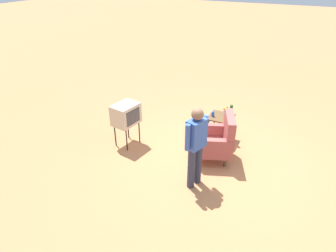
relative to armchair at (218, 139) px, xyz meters
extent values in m
plane|color=#C17A4C|center=(0.14, -0.03, -0.50)|extent=(60.00, 60.00, 0.00)
cylinder|color=brown|center=(-0.11, -0.44, -0.39)|extent=(0.05, 0.05, 0.22)
cylinder|color=brown|center=(0.38, -0.24, -0.39)|extent=(0.05, 0.05, 0.22)
cylinder|color=brown|center=(-0.31, 0.06, -0.39)|extent=(0.05, 0.05, 0.22)
cylinder|color=brown|center=(0.19, 0.25, -0.39)|extent=(0.05, 0.05, 0.22)
cube|color=#9E4C47|center=(0.04, -0.09, -0.18)|extent=(0.99, 0.99, 0.20)
cube|color=#9E4C47|center=(-0.08, 0.20, 0.24)|extent=(0.77, 0.43, 0.64)
cube|color=#9E4C47|center=(-0.26, -0.21, 0.05)|extent=(0.38, 0.69, 0.26)
cube|color=#9E4C47|center=(0.33, 0.02, 0.05)|extent=(0.38, 0.69, 0.26)
cylinder|color=black|center=(-1.05, -0.41, -0.20)|extent=(0.04, 0.04, 0.59)
cylinder|color=black|center=(-0.60, -0.41, -0.20)|extent=(0.04, 0.04, 0.59)
cylinder|color=black|center=(-1.05, 0.04, -0.20)|extent=(0.04, 0.04, 0.59)
cylinder|color=black|center=(-0.60, 0.04, -0.20)|extent=(0.04, 0.04, 0.59)
cube|color=brown|center=(-0.82, -0.19, 0.11)|extent=(0.56, 0.56, 0.03)
cylinder|color=black|center=(0.60, -1.93, -0.22)|extent=(0.03, 0.03, 0.55)
cylinder|color=black|center=(0.16, -1.86, -0.22)|extent=(0.03, 0.03, 0.55)
cylinder|color=black|center=(0.54, -2.29, -0.22)|extent=(0.03, 0.03, 0.55)
cylinder|color=black|center=(0.11, -2.22, -0.22)|extent=(0.03, 0.03, 0.55)
cube|color=#BCB299|center=(0.35, -2.07, 0.29)|extent=(0.66, 0.53, 0.48)
cube|color=#383D3F|center=(0.39, -1.85, 0.29)|extent=(0.42, 0.08, 0.34)
cylinder|color=#2D3347|center=(0.91, -0.09, -0.07)|extent=(0.14, 0.14, 0.86)
cylinder|color=#2D3347|center=(1.10, -0.15, -0.07)|extent=(0.14, 0.14, 0.86)
cube|color=#3356A8|center=(1.01, -0.12, 0.64)|extent=(0.41, 0.32, 0.56)
cylinder|color=#3356A8|center=(0.78, -0.04, 0.67)|extent=(0.09, 0.09, 0.50)
cylinder|color=#3356A8|center=(1.24, -0.19, 0.67)|extent=(0.09, 0.09, 0.50)
sphere|color=brown|center=(1.01, -0.12, 1.03)|extent=(0.22, 0.22, 0.22)
cylinder|color=#1E5623|center=(-0.86, 0.02, 0.28)|extent=(0.07, 0.07, 0.32)
cylinder|color=blue|center=(-0.74, -0.37, 0.18)|extent=(0.07, 0.07, 0.12)
cylinder|color=silver|center=(-0.83, -0.11, 0.21)|extent=(0.09, 0.09, 0.18)
sphere|color=yellow|center=(-0.83, -0.11, 0.35)|extent=(0.07, 0.07, 0.07)
sphere|color=#E04C66|center=(-0.87, -0.10, 0.35)|extent=(0.07, 0.07, 0.07)
sphere|color=orange|center=(-0.80, -0.12, 0.35)|extent=(0.07, 0.07, 0.07)
camera|label=1|loc=(5.18, 1.39, 3.27)|focal=31.03mm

